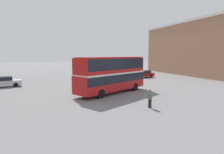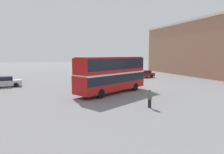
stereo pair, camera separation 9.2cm
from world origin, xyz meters
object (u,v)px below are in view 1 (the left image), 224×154
parked_car_kerb_near (5,82)px  parked_car_kerb_far (144,74)px  double_decker_bus (112,73)px  pedestrian_foreground (150,97)px

parked_car_kerb_near → parked_car_kerb_far: 26.16m
double_decker_bus → pedestrian_foreground: (0.96, -7.85, -1.58)m
double_decker_bus → pedestrian_foreground: size_ratio=6.19×
double_decker_bus → pedestrian_foreground: bearing=-112.4°
double_decker_bus → pedestrian_foreground: double_decker_bus is taller
pedestrian_foreground → parked_car_kerb_far: pedestrian_foreground is taller
double_decker_bus → parked_car_kerb_near: (-13.71, 9.83, -1.82)m
parked_car_kerb_near → parked_car_kerb_far: (25.79, 4.39, -0.02)m
double_decker_bus → pedestrian_foreground: 8.06m
parked_car_kerb_far → double_decker_bus: bearing=42.3°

